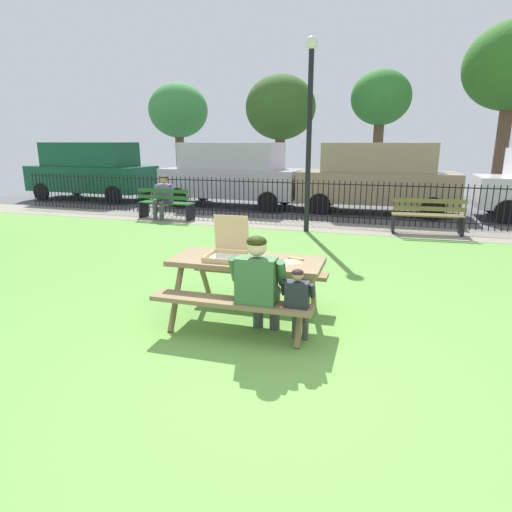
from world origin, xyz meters
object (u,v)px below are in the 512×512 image
object	(u,v)px
child_at_table	(298,299)
parked_car_left	(232,173)
pizza_slice_on_table	(293,261)
park_bench_left	(166,204)
parked_car_center	(377,176)
person_on_park_bench	(163,195)
lamp_post_walkway	(310,118)
far_tree_left	(178,111)
pizza_box_open	(228,248)
parked_car_far_left	(91,170)
park_bench_center	(428,217)
adult_at_table	(259,283)
far_tree_center	(381,100)
picnic_table_foreground	(247,273)
far_tree_midleft	(281,108)

from	to	relation	value
child_at_table	parked_car_left	bearing A→B (deg)	114.54
pizza_slice_on_table	park_bench_left	bearing A→B (deg)	129.97
child_at_table	parked_car_center	xyz separation A→B (m)	(0.32, 9.46, 0.57)
person_on_park_bench	parked_car_center	distance (m)	6.34
pizza_slice_on_table	lamp_post_walkway	bearing A→B (deg)	99.52
parked_car_center	far_tree_left	world-z (taller)	far_tree_left
person_on_park_bench	parked_car_center	xyz separation A→B (m)	(5.63, 2.87, 0.44)
pizza_box_open	parked_car_far_left	size ratio (longest dim) A/B	0.11
pizza_box_open	far_tree_left	xyz separation A→B (m)	(-8.33, 14.93, 2.61)
park_bench_center	far_tree_left	xyz separation A→B (m)	(-10.96, 8.87, 3.08)
adult_at_table	park_bench_center	distance (m)	6.89
park_bench_left	far_tree_center	bearing A→B (deg)	59.38
pizza_box_open	picnic_table_foreground	bearing A→B (deg)	-3.19
adult_at_table	far_tree_center	size ratio (longest dim) A/B	0.24
lamp_post_walkway	pizza_box_open	bearing A→B (deg)	-88.70
pizza_slice_on_table	park_bench_left	size ratio (longest dim) A/B	0.16
pizza_box_open	parked_car_center	xyz separation A→B (m)	(1.31, 8.94, 0.21)
park_bench_center	lamp_post_walkway	distance (m)	3.58
parked_car_far_left	pizza_box_open	bearing A→B (deg)	-45.14
lamp_post_walkway	far_tree_left	xyz separation A→B (m)	(-8.20, 9.41, 0.87)
park_bench_center	parked_car_center	xyz separation A→B (m)	(-1.33, 2.89, 0.68)
parked_car_center	far_tree_midleft	distance (m)	7.92
park_bench_center	person_on_park_bench	distance (m)	6.96
park_bench_left	parked_car_center	size ratio (longest dim) A/B	0.35
park_bench_left	far_tree_center	distance (m)	10.84
pizza_slice_on_table	far_tree_center	xyz separation A→B (m)	(0.22, 14.87, 3.00)
parked_car_left	parked_car_center	world-z (taller)	same
person_on_park_bench	parked_car_center	world-z (taller)	parked_car_center
child_at_table	person_on_park_bench	xyz separation A→B (m)	(-5.31, 6.60, 0.13)
pizza_box_open	child_at_table	xyz separation A→B (m)	(0.98, -0.52, -0.36)
pizza_box_open	far_tree_midleft	xyz separation A→B (m)	(-3.27, 14.93, 2.64)
far_tree_midleft	far_tree_center	size ratio (longest dim) A/B	1.00
lamp_post_walkway	far_tree_left	world-z (taller)	far_tree_left
far_tree_midleft	child_at_table	bearing A→B (deg)	-74.60
pizza_slice_on_table	parked_car_far_left	bearing A→B (deg)	137.47
adult_at_table	park_bench_center	size ratio (longest dim) A/B	0.73
adult_at_table	park_bench_left	world-z (taller)	adult_at_table
park_bench_center	parked_car_far_left	size ratio (longest dim) A/B	0.35
picnic_table_foreground	lamp_post_walkway	distance (m)	5.90
child_at_table	parked_car_center	distance (m)	9.49
child_at_table	lamp_post_walkway	world-z (taller)	lamp_post_walkway
lamp_post_walkway	parked_car_far_left	world-z (taller)	lamp_post_walkway
child_at_table	far_tree_left	bearing A→B (deg)	121.07
far_tree_center	lamp_post_walkway	bearing A→B (deg)	-96.89
pizza_slice_on_table	parked_car_center	bearing A→B (deg)	86.66
park_bench_left	parked_car_far_left	size ratio (longest dim) A/B	0.35
picnic_table_foreground	parked_car_left	world-z (taller)	parked_car_left
far_tree_left	far_tree_center	xyz separation A→B (m)	(9.34, 0.00, 0.28)
lamp_post_walkway	far_tree_midleft	world-z (taller)	far_tree_midleft
lamp_post_walkway	far_tree_center	xyz separation A→B (m)	(1.14, 9.41, 1.15)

